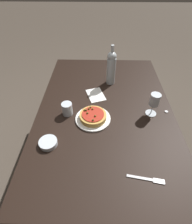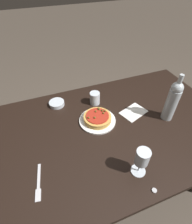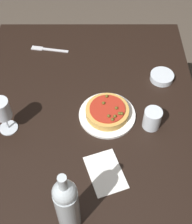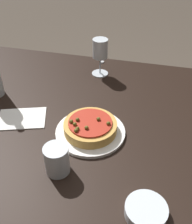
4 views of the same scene
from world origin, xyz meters
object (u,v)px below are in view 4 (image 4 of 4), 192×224
at_px(bottle_cap, 102,62).
at_px(dining_table, 68,128).
at_px(wine_glass, 100,50).
at_px(side_bowl, 146,211).
at_px(pizza, 90,126).
at_px(water_cup, 57,160).
at_px(dinner_plate, 90,132).

bearing_deg(bottle_cap, dining_table, 85.68).
bearing_deg(wine_glass, side_bowl, 112.79).
height_order(dining_table, pizza, pizza).
xyz_separation_m(wine_glass, water_cup, (-0.01, 0.60, -0.07)).
xyz_separation_m(pizza, bottle_cap, (0.08, -0.53, -0.03)).
bearing_deg(dining_table, water_cup, 103.94).
relative_size(dining_table, wine_glass, 8.80).
bearing_deg(water_cup, side_bowl, 163.45).
relative_size(dinner_plate, wine_glass, 1.41).
bearing_deg(dining_table, bottle_cap, -94.32).
bearing_deg(dining_table, dinner_plate, 143.83).
relative_size(dinner_plate, side_bowl, 2.21).
height_order(dinner_plate, water_cup, water_cup).
bearing_deg(water_cup, bottle_cap, -87.33).
xyz_separation_m(pizza, wine_glass, (0.06, -0.41, 0.09)).
distance_m(pizza, bottle_cap, 0.54).
height_order(dinner_plate, pizza, pizza).
bearing_deg(wine_glass, dining_table, 80.88).
bearing_deg(dining_table, side_bowl, 133.98).
xyz_separation_m(dinner_plate, bottle_cap, (0.08, -0.53, -0.00)).
relative_size(side_bowl, bottle_cap, 4.60).
height_order(pizza, side_bowl, pizza).
distance_m(pizza, side_bowl, 0.34).
bearing_deg(water_cup, dining_table, -76.06).
xyz_separation_m(dining_table, side_bowl, (-0.34, 0.35, 0.09)).
distance_m(dining_table, side_bowl, 0.49).
bearing_deg(dinner_plate, pizza, 54.41).
relative_size(pizza, bottle_cap, 7.66).
xyz_separation_m(wine_glass, side_bowl, (-0.28, 0.68, -0.11)).
bearing_deg(pizza, water_cup, 74.42).
xyz_separation_m(wine_glass, bottle_cap, (0.02, -0.12, -0.12)).
relative_size(dining_table, side_bowl, 13.73).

